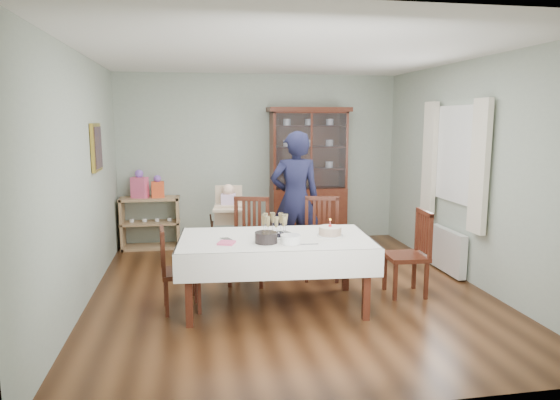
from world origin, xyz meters
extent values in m
plane|color=#593319|center=(0.00, 0.00, 0.00)|extent=(5.00, 5.00, 0.00)
plane|color=#9EAA99|center=(0.00, 2.50, 1.35)|extent=(4.50, 0.00, 4.50)
plane|color=#9EAA99|center=(-2.25, 0.00, 1.35)|extent=(0.00, 5.00, 5.00)
plane|color=#9EAA99|center=(2.25, 0.00, 1.35)|extent=(0.00, 5.00, 5.00)
plane|color=white|center=(0.00, 0.00, 2.70)|extent=(5.00, 5.00, 0.00)
cube|color=#4C2313|center=(-0.24, -0.50, 0.72)|extent=(1.97, 1.18, 0.06)
cube|color=silver|center=(-0.24, -0.50, 0.76)|extent=(2.08, 1.29, 0.01)
cube|color=#4C2313|center=(0.75, 2.26, 0.45)|extent=(1.20, 0.45, 0.90)
cube|color=white|center=(0.75, 2.07, 1.50)|extent=(1.12, 0.01, 1.16)
cube|color=#4C2313|center=(0.75, 2.26, 2.14)|extent=(1.30, 0.48, 0.07)
cube|color=tan|center=(-1.75, 2.28, 0.02)|extent=(0.90, 0.38, 0.04)
cube|color=tan|center=(-1.75, 2.28, 0.40)|extent=(0.90, 0.38, 0.03)
cube|color=tan|center=(-1.75, 2.28, 0.78)|extent=(0.90, 0.38, 0.04)
cube|color=tan|center=(-2.17, 2.28, 0.40)|extent=(0.04, 0.38, 0.80)
cube|color=tan|center=(-1.33, 2.28, 0.40)|extent=(0.04, 0.38, 0.80)
cube|color=gold|center=(-2.22, 0.80, 1.65)|extent=(0.04, 0.48, 0.58)
cube|color=white|center=(2.22, 0.30, 1.55)|extent=(0.04, 1.02, 1.22)
cube|color=silver|center=(2.16, -0.32, 1.45)|extent=(0.07, 0.30, 1.55)
cube|color=silver|center=(2.16, 0.92, 1.45)|extent=(0.07, 0.30, 1.55)
cube|color=white|center=(2.16, 0.30, 0.30)|extent=(0.10, 0.80, 0.55)
cube|color=#4C2313|center=(-0.43, 0.35, 0.47)|extent=(0.58, 0.58, 0.05)
cube|color=#4C2313|center=(-0.37, 0.55, 0.76)|extent=(0.43, 0.18, 0.55)
cube|color=#4C2313|center=(0.49, 0.38, 0.46)|extent=(0.55, 0.55, 0.05)
cube|color=#4C2313|center=(0.54, 0.58, 0.74)|extent=(0.43, 0.14, 0.54)
cube|color=#4C2313|center=(-1.22, -0.42, 0.41)|extent=(0.43, 0.43, 0.05)
cube|color=#4C2313|center=(-1.40, -0.43, 0.65)|extent=(0.07, 0.38, 0.47)
cube|color=#4C2313|center=(1.28, -0.37, 0.45)|extent=(0.46, 0.46, 0.05)
cube|color=#4C2313|center=(1.48, -0.38, 0.71)|extent=(0.06, 0.42, 0.52)
imported|color=black|center=(0.26, 0.93, 0.92)|extent=(0.67, 0.45, 1.84)
cube|color=tan|center=(-0.61, 1.18, 0.71)|extent=(0.40, 0.36, 0.26)
cube|color=tan|center=(-0.61, 1.18, 0.93)|extent=(0.37, 0.11, 0.30)
cube|color=tan|center=(-0.61, 1.18, 0.80)|extent=(0.41, 0.22, 0.03)
cube|color=silver|center=(-0.61, 1.18, 0.89)|extent=(0.21, 0.17, 0.19)
sphere|color=beige|center=(-0.61, 1.18, 1.04)|extent=(0.16, 0.16, 0.16)
cylinder|color=silver|center=(-0.24, -0.44, 0.77)|extent=(0.38, 0.38, 0.01)
torus|color=silver|center=(-0.24, -0.44, 0.78)|extent=(0.39, 0.39, 0.01)
cylinder|color=white|center=(0.34, -0.54, 0.77)|extent=(0.28, 0.28, 0.02)
cylinder|color=brown|center=(0.34, -0.54, 0.82)|extent=(0.24, 0.24, 0.09)
cylinder|color=silver|center=(0.34, -0.54, 0.86)|extent=(0.24, 0.24, 0.01)
cylinder|color=#F24C4C|center=(0.34, -0.54, 0.90)|extent=(0.01, 0.01, 0.07)
sphere|color=yellow|center=(0.34, -0.54, 0.94)|extent=(0.02, 0.02, 0.02)
cylinder|color=black|center=(-0.37, -0.71, 0.81)|extent=(0.29, 0.29, 0.11)
cylinder|color=white|center=(-0.13, -0.77, 0.80)|extent=(0.23, 0.23, 0.09)
cube|color=#E5547E|center=(-0.77, -0.68, 0.77)|extent=(0.20, 0.20, 0.02)
cube|color=silver|center=(0.01, -0.86, 0.77)|extent=(0.25, 0.04, 0.01)
cube|color=#E5547E|center=(-1.89, 2.26, 0.96)|extent=(0.27, 0.23, 0.32)
sphere|color=#E533B2|center=(-1.89, 2.26, 1.17)|extent=(0.13, 0.13, 0.13)
cube|color=#EF5225|center=(-1.62, 2.26, 0.92)|extent=(0.20, 0.15, 0.24)
sphere|color=#E533B2|center=(-1.62, 2.26, 1.09)|extent=(0.11, 0.11, 0.11)
camera|label=1|loc=(-1.07, -5.53, 1.98)|focal=32.00mm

